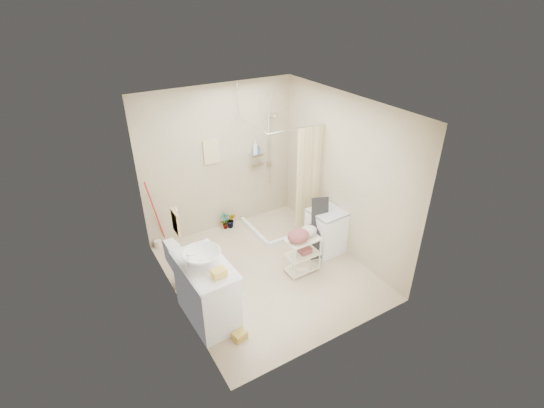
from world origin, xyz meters
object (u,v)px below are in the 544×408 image
(washing_machine, at_px, (326,231))
(laundry_rack, at_px, (302,252))
(toilet, at_px, (194,260))
(vanity, at_px, (207,291))

(washing_machine, xyz_separation_m, laundry_rack, (-0.66, -0.27, -0.02))
(toilet, distance_m, laundry_rack, 1.64)
(toilet, height_order, laundry_rack, toilet)
(vanity, height_order, washing_machine, vanity)
(toilet, bearing_deg, laundry_rack, -112.30)
(laundry_rack, bearing_deg, vanity, -175.22)
(vanity, distance_m, washing_machine, 2.34)
(washing_machine, bearing_deg, vanity, -172.00)
(washing_machine, bearing_deg, toilet, 167.68)
(vanity, height_order, toilet, vanity)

